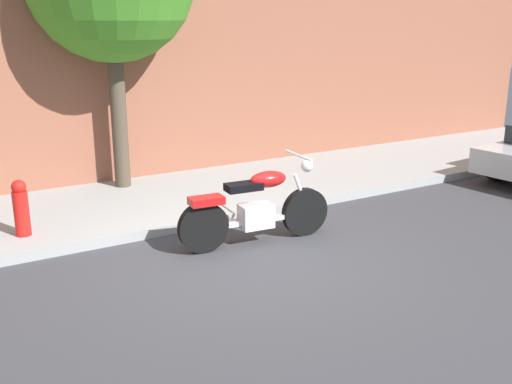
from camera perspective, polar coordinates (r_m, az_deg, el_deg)
The scene contains 4 objects.
ground_plane at distance 7.53m, azimuth -0.63°, elevation -6.58°, with size 60.00×60.00×0.00m, color #38383D.
sidewalk at distance 9.87m, azimuth -8.78°, elevation -0.78°, with size 20.70×2.80×0.14m, color #959595.
motorcycle at distance 7.95m, azimuth -0.03°, elevation -1.65°, with size 2.18×0.70×1.17m.
fire_hydrant at distance 8.47m, azimuth -21.52°, elevation -1.85°, with size 0.20×0.20×0.91m.
Camera 1 is at (-3.49, -6.01, 2.91)m, focal length 41.81 mm.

